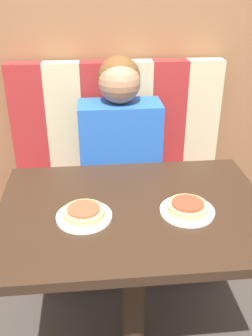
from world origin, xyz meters
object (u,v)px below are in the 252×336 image
Objects in this scene: plate_right at (187,211)px; pizza_right at (187,206)px; pizza_left at (84,212)px; plate_left at (84,217)px; person at (120,130)px.

pizza_right is at bearing 165.96° from plate_right.
plate_right is at bearing -0.00° from pizza_left.
pizza_left is (0.00, 0.00, 0.02)m from plate_left.
person is 0.72m from pizza_right.
plate_right is 0.37m from pizza_left.
person is 0.72m from plate_left.
plate_right is 0.02m from pizza_right.
pizza_left is at bearing -104.67° from person.
person is 3.72× the size of plate_right.
pizza_left is at bearing 14.04° from plate_left.
pizza_right is at bearing 0.00° from pizza_left.
pizza_right is (0.36, 0.00, 0.00)m from pizza_left.
plate_right is (0.18, -0.70, -0.04)m from person.
plate_left is 1.34× the size of pizza_right.
pizza_right reaches higher than plate_right.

